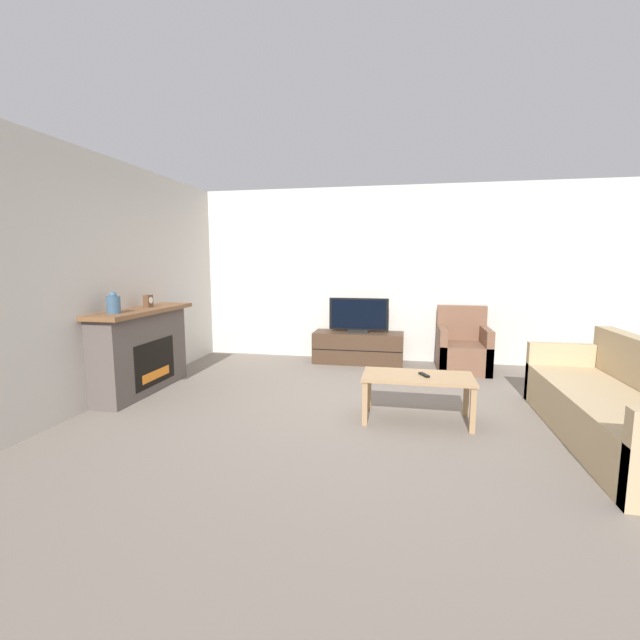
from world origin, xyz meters
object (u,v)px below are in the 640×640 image
at_px(mantel_clock, 148,301).
at_px(remote, 424,375).
at_px(coffee_table, 418,381).
at_px(mantel_vase_left, 113,304).
at_px(couch, 621,411).
at_px(tv, 359,317).
at_px(tv_stand, 358,347).
at_px(armchair, 463,350).
at_px(fireplace, 142,350).

xyz_separation_m(mantel_clock, remote, (3.25, -0.50, -0.61)).
bearing_deg(mantel_clock, coffee_table, -8.82).
height_order(mantel_vase_left, couch, mantel_vase_left).
height_order(mantel_clock, couch, mantel_clock).
height_order(mantel_vase_left, tv, mantel_vase_left).
relative_size(tv, coffee_table, 0.85).
relative_size(tv_stand, tv, 1.51).
height_order(mantel_clock, tv_stand, mantel_clock).
distance_m(tv, remote, 2.51).
bearing_deg(armchair, tv_stand, 174.01).
distance_m(tv, coffee_table, 2.49).
xyz_separation_m(fireplace, tv, (2.38, 1.98, 0.21)).
height_order(tv, armchair, tv).
bearing_deg(couch, tv_stand, 134.95).
bearing_deg(tv_stand, mantel_clock, -142.25).
height_order(tv, couch, tv).
bearing_deg(mantel_clock, armchair, 23.26).
height_order(fireplace, tv_stand, fireplace).
bearing_deg(fireplace, couch, -6.32).
xyz_separation_m(tv_stand, armchair, (1.52, -0.16, 0.06)).
distance_m(coffee_table, couch, 1.71).
distance_m(mantel_clock, tv, 3.00).
distance_m(fireplace, armchair, 4.31).
xyz_separation_m(tv, remote, (0.89, -2.33, -0.25)).
bearing_deg(remote, tv, 82.97).
bearing_deg(mantel_clock, tv_stand, 37.75).
xyz_separation_m(fireplace, couch, (4.90, -0.54, -0.22)).
xyz_separation_m(mantel_clock, tv_stand, (2.36, 1.83, -0.84)).
xyz_separation_m(tv_stand, tv, (0.00, -0.00, 0.48)).
xyz_separation_m(tv_stand, couch, (2.52, -2.53, 0.05)).
bearing_deg(remote, tv_stand, 82.95).
height_order(fireplace, coffee_table, fireplace).
bearing_deg(tv_stand, armchair, -5.99).
bearing_deg(tv_stand, remote, -69.14).
height_order(fireplace, tv, same).
bearing_deg(mantel_clock, remote, -8.82).
bearing_deg(mantel_vase_left, fireplace, 92.02).
xyz_separation_m(mantel_vase_left, couch, (4.88, -0.07, -0.82)).
relative_size(tv, couch, 0.39).
bearing_deg(tv, mantel_clock, -142.28).
bearing_deg(couch, armchair, 112.93).
relative_size(fireplace, coffee_table, 1.48).
relative_size(mantel_vase_left, coffee_table, 0.22).
relative_size(mantel_clock, armchair, 0.16).
relative_size(remote, couch, 0.07).
height_order(mantel_clock, coffee_table, mantel_clock).
bearing_deg(tv, coffee_table, -70.34).
distance_m(mantel_vase_left, tv, 3.43).
xyz_separation_m(tv, coffee_table, (0.83, -2.32, -0.33)).
bearing_deg(coffee_table, tv, 109.66).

